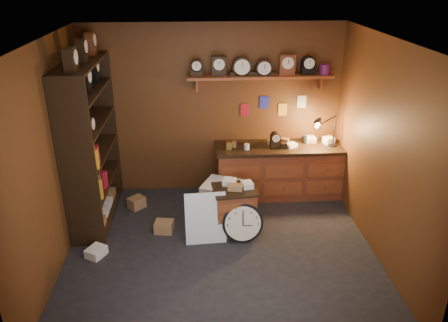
% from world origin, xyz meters
% --- Properties ---
extents(floor, '(4.00, 4.00, 0.00)m').
position_xyz_m(floor, '(0.00, 0.00, 0.00)').
color(floor, black).
rests_on(floor, ground).
extents(room_shell, '(4.02, 3.62, 2.71)m').
position_xyz_m(room_shell, '(0.04, 0.11, 1.72)').
color(room_shell, '#573014').
rests_on(room_shell, ground).
extents(shelving_unit, '(0.47, 1.60, 2.58)m').
position_xyz_m(shelving_unit, '(-1.79, 0.98, 1.25)').
color(shelving_unit, black).
rests_on(shelving_unit, ground).
extents(workbench, '(2.07, 0.66, 1.36)m').
position_xyz_m(workbench, '(1.05, 1.47, 0.47)').
color(workbench, brown).
rests_on(workbench, ground).
extents(low_cabinet, '(0.63, 0.55, 0.75)m').
position_xyz_m(low_cabinet, '(0.22, 0.45, 0.36)').
color(low_cabinet, brown).
rests_on(low_cabinet, ground).
extents(big_round_clock, '(0.55, 0.18, 0.55)m').
position_xyz_m(big_round_clock, '(0.31, 0.19, 0.27)').
color(big_round_clock, black).
rests_on(big_round_clock, ground).
extents(white_panel, '(0.56, 0.18, 0.72)m').
position_xyz_m(white_panel, '(-0.19, 0.21, 0.00)').
color(white_panel, silver).
rests_on(white_panel, ground).
extents(mini_fridge, '(0.66, 0.69, 0.52)m').
position_xyz_m(mini_fridge, '(0.06, 0.88, 0.26)').
color(mini_fridge, silver).
rests_on(mini_fridge, ground).
extents(floor_box_a, '(0.28, 0.25, 0.16)m').
position_xyz_m(floor_box_a, '(-0.77, 0.48, 0.08)').
color(floor_box_a, '#9A6D43').
rests_on(floor_box_a, ground).
extents(floor_box_b, '(0.29, 0.31, 0.12)m').
position_xyz_m(floor_box_b, '(-1.61, -0.04, 0.06)').
color(floor_box_b, white).
rests_on(floor_box_b, ground).
extents(floor_box_c, '(0.30, 0.30, 0.17)m').
position_xyz_m(floor_box_c, '(-1.23, 1.18, 0.09)').
color(floor_box_c, '#9A6D43').
rests_on(floor_box_c, ground).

